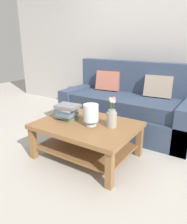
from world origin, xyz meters
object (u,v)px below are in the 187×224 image
Objects in this scene: coffee_table at (87,132)px; flower_pitcher at (112,116)px; couch at (128,107)px; book_stack_main at (67,111)px; glass_hurricane_vase at (91,113)px.

flower_pitcher is (0.30, 0.07, 0.24)m from coffee_table.
couch reaches higher than book_stack_main.
flower_pitcher reaches higher than glass_hurricane_vase.
book_stack_main reaches higher than coffee_table.
flower_pitcher reaches higher than coffee_table.
couch is at bearing 104.03° from flower_pitcher.
book_stack_main is (-0.33, -1.11, 0.18)m from couch.
flower_pitcher reaches higher than book_stack_main.
glass_hurricane_vase reaches higher than book_stack_main.
book_stack_main is 0.37m from glass_hurricane_vase.
flower_pitcher is (0.22, 0.09, -0.02)m from glass_hurricane_vase.
couch is 1.74× the size of coffee_table.
coffee_table is 0.39m from flower_pitcher.
flower_pitcher is at bearing 7.42° from book_stack_main.
couch reaches higher than flower_pitcher.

